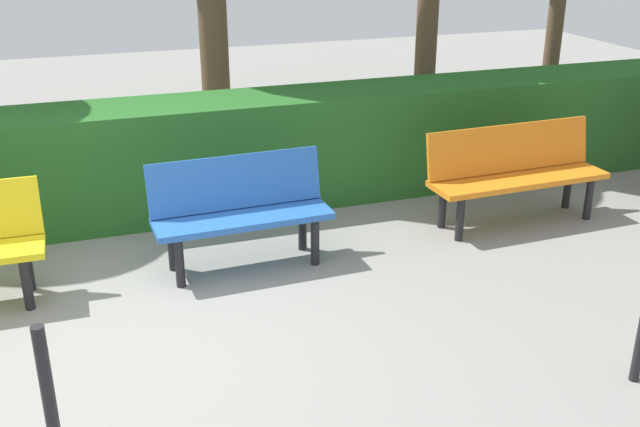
% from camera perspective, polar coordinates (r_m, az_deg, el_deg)
% --- Properties ---
extents(ground_plane, '(21.42, 21.42, 0.00)m').
position_cam_1_polar(ground_plane, '(5.13, -15.14, -9.54)').
color(ground_plane, gray).
extents(bench_orange, '(1.65, 0.51, 0.86)m').
position_cam_1_polar(bench_orange, '(6.87, 14.60, 3.26)').
color(bench_orange, orange).
rests_on(bench_orange, ground_plane).
extents(bench_blue, '(1.39, 0.51, 0.86)m').
position_cam_1_polar(bench_blue, '(5.85, -6.08, 0.46)').
color(bench_blue, blue).
rests_on(bench_blue, ground_plane).
extents(hedge_row, '(17.42, 0.78, 1.03)m').
position_cam_1_polar(hedge_row, '(7.00, -8.32, 4.39)').
color(hedge_row, '#266023').
rests_on(hedge_row, ground_plane).
extents(railing_post_far, '(0.06, 0.06, 1.00)m').
position_cam_1_polar(railing_post_far, '(3.68, -19.65, -14.79)').
color(railing_post_far, black).
rests_on(railing_post_far, ground_plane).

